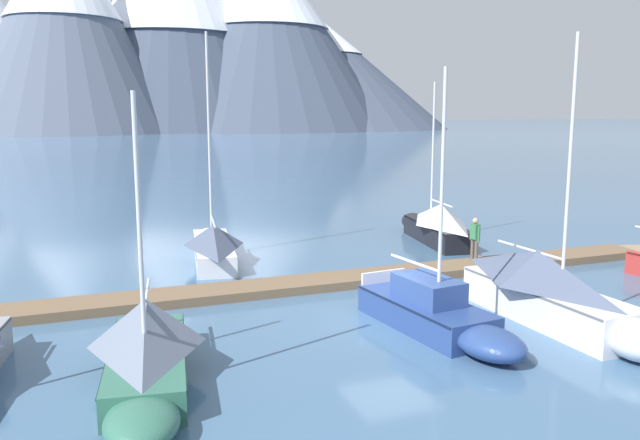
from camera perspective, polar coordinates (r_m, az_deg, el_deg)
The scene contains 12 objects.
ground_plane at distance 19.58m, azimuth 6.17°, elevation -8.55°, with size 700.00×700.00×0.00m, color #426689.
mountain_shoulder_ridge at distance 197.83m, azimuth -21.56°, elevation 15.89°, with size 63.56×63.56×56.93m.
mountain_east_summit at distance 214.86m, azimuth -12.84°, elevation 17.45°, with size 76.96×76.96×67.59m.
mountain_rear_spur at distance 214.08m, azimuth -4.71°, elevation 16.14°, with size 81.47×81.47×58.11m.
mountain_north_horn at distance 225.36m, azimuth 0.25°, elevation 12.65°, with size 84.65×84.65×35.45m.
dock at distance 23.03m, azimuth 1.73°, elevation -5.34°, with size 26.75×2.27×0.30m.
sailboat_second_berth at distance 15.36m, azimuth -15.00°, elevation -10.75°, with size 2.49×6.54×6.48m.
sailboat_mid_dock_port at distance 26.94m, azimuth -9.39°, elevation -1.91°, with size 2.44×7.24×9.20m.
sailboat_mid_dock_starboard at distance 18.30m, azimuth 10.34°, elevation -8.14°, with size 2.32×6.15×7.20m.
sailboat_far_berth at distance 19.88m, azimuth 19.65°, elevation -5.89°, with size 2.06×7.07×8.13m.
sailboat_outer_slip at distance 30.76m, azimuth 10.09°, elevation -0.29°, with size 2.47×6.99×7.38m.
person_on_dock at distance 25.83m, azimuth 13.44°, elevation -1.42°, with size 0.23×0.59×1.69m.
Camera 1 is at (-8.37, -16.62, 6.08)m, focal length 36.44 mm.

